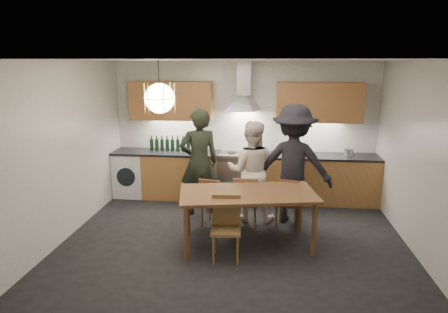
# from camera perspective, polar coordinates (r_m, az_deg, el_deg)

# --- Properties ---
(ground) EXTENTS (5.00, 5.00, 0.00)m
(ground) POSITION_cam_1_polar(r_m,az_deg,el_deg) (5.96, 1.37, -12.24)
(ground) COLOR black
(ground) RESTS_ON ground
(room_shell) EXTENTS (5.02, 4.52, 2.61)m
(room_shell) POSITION_cam_1_polar(r_m,az_deg,el_deg) (5.45, 1.47, 4.17)
(room_shell) COLOR white
(room_shell) RESTS_ON ground
(counter_run) EXTENTS (5.00, 0.62, 0.90)m
(counter_run) POSITION_cam_1_polar(r_m,az_deg,el_deg) (7.63, 2.85, -2.85)
(counter_run) COLOR tan
(counter_run) RESTS_ON ground
(range_stove) EXTENTS (0.90, 0.60, 0.92)m
(range_stove) POSITION_cam_1_polar(r_m,az_deg,el_deg) (7.62, 2.67, -2.92)
(range_stove) COLOR silver
(range_stove) RESTS_ON ground
(wall_fixtures) EXTENTS (4.30, 0.54, 1.10)m
(wall_fixtures) POSITION_cam_1_polar(r_m,az_deg,el_deg) (7.47, 2.85, 7.94)
(wall_fixtures) COLOR #C3834B
(wall_fixtures) RESTS_ON ground
(pendant_lamp) EXTENTS (0.43, 0.43, 0.70)m
(pendant_lamp) POSITION_cam_1_polar(r_m,az_deg,el_deg) (5.48, -9.18, 8.21)
(pendant_lamp) COLOR black
(pendant_lamp) RESTS_ON ground
(dining_table) EXTENTS (2.03, 1.27, 0.80)m
(dining_table) POSITION_cam_1_polar(r_m,az_deg,el_deg) (5.66, 3.41, -6.00)
(dining_table) COLOR brown
(dining_table) RESTS_ON ground
(chair_back_left) EXTENTS (0.45, 0.45, 0.80)m
(chair_back_left) POSITION_cam_1_polar(r_m,az_deg,el_deg) (6.36, -1.71, -6.11)
(chair_back_left) COLOR brown
(chair_back_left) RESTS_ON ground
(chair_back_mid) EXTENTS (0.40, 0.40, 0.85)m
(chair_back_mid) POSITION_cam_1_polar(r_m,az_deg,el_deg) (6.28, 3.09, -6.12)
(chair_back_mid) COLOR brown
(chair_back_mid) RESTS_ON ground
(chair_back_right) EXTENTS (0.45, 0.45, 0.82)m
(chair_back_right) POSITION_cam_1_polar(r_m,az_deg,el_deg) (6.36, 9.03, -6.15)
(chair_back_right) COLOR brown
(chair_back_right) RESTS_ON ground
(chair_front) EXTENTS (0.41, 0.41, 0.85)m
(chair_front) POSITION_cam_1_polar(r_m,az_deg,el_deg) (5.39, 0.29, -9.43)
(chair_front) COLOR brown
(chair_front) RESTS_ON ground
(person_left) EXTENTS (0.78, 0.64, 1.83)m
(person_left) POSITION_cam_1_polar(r_m,az_deg,el_deg) (6.80, -3.56, -0.81)
(person_left) COLOR black
(person_left) RESTS_ON ground
(person_mid) EXTENTS (0.84, 0.67, 1.66)m
(person_mid) POSITION_cam_1_polar(r_m,az_deg,el_deg) (6.57, 3.90, -2.08)
(person_mid) COLOR silver
(person_mid) RESTS_ON ground
(person_right) EXTENTS (1.35, 0.92, 1.93)m
(person_right) POSITION_cam_1_polar(r_m,az_deg,el_deg) (6.53, 9.91, -1.12)
(person_right) COLOR black
(person_right) RESTS_ON ground
(mixing_bowl) EXTENTS (0.35, 0.35, 0.08)m
(mixing_bowl) POSITION_cam_1_polar(r_m,az_deg,el_deg) (7.52, 11.55, 0.53)
(mixing_bowl) COLOR #AAABAD
(mixing_bowl) RESTS_ON counter_run
(stock_pot) EXTENTS (0.18, 0.18, 0.12)m
(stock_pot) POSITION_cam_1_polar(r_m,az_deg,el_deg) (7.66, 17.42, 0.55)
(stock_pot) COLOR #AAAAAE
(stock_pot) RESTS_ON counter_run
(wine_bottles) EXTENTS (0.79, 0.07, 0.29)m
(wine_bottles) POSITION_cam_1_polar(r_m,az_deg,el_deg) (7.76, -7.74, 1.86)
(wine_bottles) COLOR black
(wine_bottles) RESTS_ON counter_run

